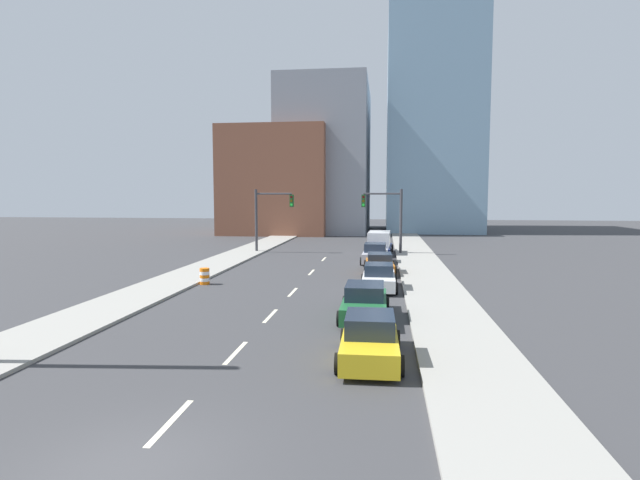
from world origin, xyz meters
The scene contains 21 objects.
ground_plane centered at (0.00, 0.00, 0.00)m, with size 200.00×200.00×0.00m, color #38383A.
sidewalk_left centered at (-7.55, 44.32, 0.07)m, with size 3.34×88.63×0.13m.
sidewalk_right centered at (7.55, 44.32, 0.07)m, with size 3.34×88.63×0.13m.
lane_stripe_at_2m centered at (0.00, 2.00, 0.00)m, with size 0.16×2.40×0.01m, color beige.
lane_stripe_at_7m centered at (0.00, 7.09, 0.00)m, with size 0.16×2.40×0.01m, color beige.
lane_stripe_at_12m centered at (0.00, 12.15, 0.00)m, with size 0.16×2.40×0.01m, color beige.
lane_stripe_at_17m centered at (0.00, 17.47, 0.00)m, with size 0.16×2.40×0.01m, color beige.
lane_stripe_at_24m centered at (0.00, 24.45, 0.00)m, with size 0.16×2.40×0.01m, color beige.
lane_stripe_at_31m centered at (0.00, 31.45, 0.00)m, with size 0.16×2.40×0.01m, color beige.
building_brick_left centered at (-9.54, 60.49, 7.07)m, with size 14.00×16.00×14.15m.
building_office_center centered at (-3.49, 64.49, 10.42)m, with size 12.00×20.00×20.84m.
building_glass_right centered at (11.67, 68.49, 15.12)m, with size 13.00×20.00×30.24m.
traffic_signal_left centered at (-5.65, 35.58, 3.66)m, with size 3.57×0.35×5.71m.
traffic_signal_right centered at (5.27, 35.58, 3.66)m, with size 3.57×0.35×5.71m.
traffic_barrel centered at (-5.51, 19.14, 0.47)m, with size 0.56×0.56×0.95m.
sedan_yellow centered at (4.40, 6.88, 0.67)m, with size 2.04×4.31×1.48m.
sedan_green centered at (4.04, 12.32, 0.66)m, with size 2.08×4.75×1.46m.
sedan_white centered at (4.56, 18.82, 0.65)m, with size 2.02×4.25×1.43m.
sedan_orange centered at (4.56, 24.47, 0.63)m, with size 2.20×4.44×1.36m.
sedan_silver centered at (4.19, 29.64, 0.69)m, with size 2.20×4.57×1.53m.
box_truck_navy centered at (4.43, 35.44, 0.95)m, with size 2.55×6.04×2.00m.
Camera 1 is at (4.78, -8.46, 5.17)m, focal length 28.00 mm.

